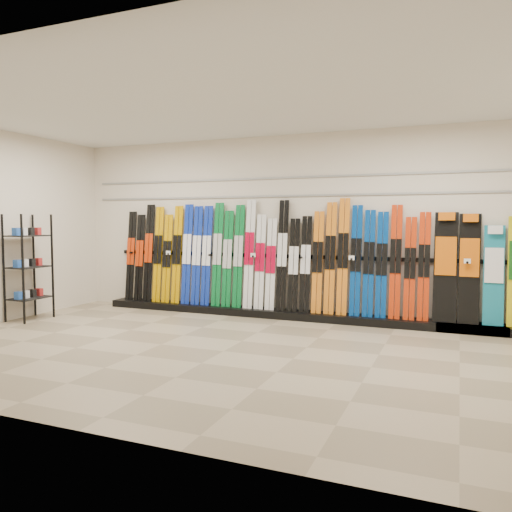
% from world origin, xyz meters
% --- Properties ---
extents(floor, '(8.00, 8.00, 0.00)m').
position_xyz_m(floor, '(0.00, 0.00, 0.00)').
color(floor, '#85765C').
rests_on(floor, ground).
extents(back_wall, '(8.00, 0.00, 8.00)m').
position_xyz_m(back_wall, '(0.00, 2.50, 1.50)').
color(back_wall, beige).
rests_on(back_wall, floor).
extents(ceiling, '(8.00, 8.00, 0.00)m').
position_xyz_m(ceiling, '(0.00, 0.00, 3.00)').
color(ceiling, silver).
rests_on(ceiling, back_wall).
extents(ski_rack_base, '(8.00, 0.40, 0.12)m').
position_xyz_m(ski_rack_base, '(0.22, 2.28, 0.06)').
color(ski_rack_base, black).
rests_on(ski_rack_base, floor).
extents(skis, '(5.37, 0.22, 1.83)m').
position_xyz_m(skis, '(-0.47, 2.32, 0.96)').
color(skis, black).
rests_on(skis, ski_rack_base).
extents(snowboards, '(1.27, 0.25, 1.60)m').
position_xyz_m(snowboards, '(2.91, 2.36, 0.89)').
color(snowboards, black).
rests_on(snowboards, ski_rack_base).
extents(accessory_rack, '(0.40, 0.60, 1.69)m').
position_xyz_m(accessory_rack, '(-3.75, 0.59, 0.85)').
color(accessory_rack, black).
rests_on(accessory_rack, floor).
extents(slatwall_rail_0, '(7.60, 0.02, 0.03)m').
position_xyz_m(slatwall_rail_0, '(0.00, 2.48, 2.00)').
color(slatwall_rail_0, gray).
rests_on(slatwall_rail_0, back_wall).
extents(slatwall_rail_1, '(7.60, 0.02, 0.03)m').
position_xyz_m(slatwall_rail_1, '(0.00, 2.48, 2.30)').
color(slatwall_rail_1, gray).
rests_on(slatwall_rail_1, back_wall).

